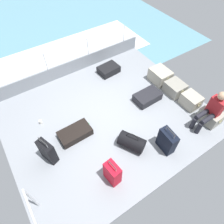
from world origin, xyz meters
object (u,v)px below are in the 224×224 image
Objects in this scene: suitcase_4 at (48,151)px; cargo_crate_2 at (191,100)px; suitcase_0 at (147,97)px; suitcase_3 at (75,133)px; duffel_bag at (132,142)px; paper_cup at (40,122)px; suitcase_2 at (109,70)px; cargo_crate_3 at (211,116)px; cargo_crate_1 at (175,88)px; suitcase_1 at (167,141)px; passenger_seated at (212,110)px; suitcase_5 at (112,173)px; cargo_crate_0 at (160,76)px.

cargo_crate_2 is at bearing 80.78° from suitcase_4.
suitcase_0 is 2.28m from suitcase_3.
duffel_bag reaches higher than paper_cup.
cargo_crate_3 is at bearing 20.06° from suitcase_2.
suitcase_4 is (-0.02, -3.90, 0.14)m from cargo_crate_1.
suitcase_1 reaches higher than suitcase_3.
cargo_crate_3 reaches higher than suitcase_3.
duffel_bag is (0.78, 1.74, -0.13)m from suitcase_4.
cargo_crate_1 is 1.96m from suitcase_1.
cargo_crate_3 is 0.41m from passenger_seated.
duffel_bag is 7.14× the size of paper_cup.
cargo_crate_3 is 3.32m from suitcase_2.
suitcase_4 is (-1.26, -2.39, 0.01)m from suitcase_1.
cargo_crate_2 is at bearing -179.02° from cargo_crate_3.
cargo_crate_3 is 0.69× the size of suitcase_3.
cargo_crate_1 reaches higher than paper_cup.
paper_cup is (-1.10, -3.73, -0.12)m from cargo_crate_1.
suitcase_5 reaches higher than cargo_crate_1.
cargo_crate_2 is 0.67× the size of suitcase_3.
suitcase_1 reaches higher than paper_cup.
cargo_crate_1 is at bearing 129.16° from suitcase_1.
suitcase_3 is (-0.25, -3.14, -0.07)m from cargo_crate_1.
cargo_crate_2 is 0.71× the size of suitcase_0.
cargo_crate_1 is at bearing 73.52° from paper_cup.
suitcase_1 is at bearing 87.65° from suitcase_5.
passenger_seated is (-0.00, -0.18, 0.37)m from cargo_crate_3.
suitcase_1 reaches higher than suitcase_0.
paper_cup is at bearing -122.41° from cargo_crate_3.
cargo_crate_3 is 3.00m from suitcase_5.
passenger_seated is 1.38m from suitcase_1.
suitcase_1 is at bearing -24.32° from suitcase_0.
suitcase_5 is (0.56, -2.98, 0.11)m from cargo_crate_2.
cargo_crate_0 is 1.90m from cargo_crate_3.
suitcase_1 is (1.86, -1.50, 0.10)m from cargo_crate_0.
suitcase_2 is at bearing -137.73° from cargo_crate_0.
cargo_crate_2 reaches higher than suitcase_2.
cargo_crate_2 is at bearing 46.96° from suitcase_0.
duffel_bag is at bearing -53.45° from suitcase_0.
suitcase_3 is (0.37, -3.12, -0.10)m from cargo_crate_0.
passenger_seated is 4.32m from paper_cup.
suitcase_1 is at bearing -7.27° from suitcase_2.
suitcase_3 is at bearing -115.84° from cargo_crate_3.
cargo_crate_0 is at bearing 96.82° from suitcase_3.
cargo_crate_0 is 0.90× the size of duffel_bag.
passenger_seated reaches higher than suitcase_2.
cargo_crate_3 reaches higher than paper_cup.
suitcase_1 is at bearing -38.78° from cargo_crate_0.
suitcase_3 is at bearing -83.18° from cargo_crate_0.
paper_cup is at bearing -74.19° from suitcase_2.
suitcase_5 is at bearing -58.68° from cargo_crate_0.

